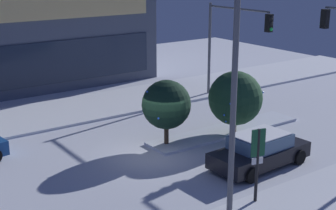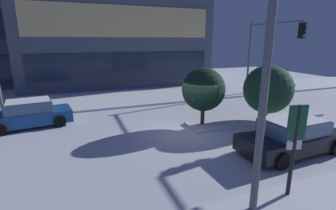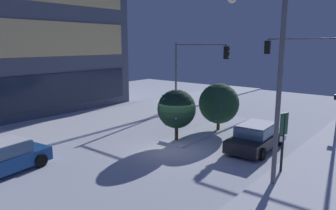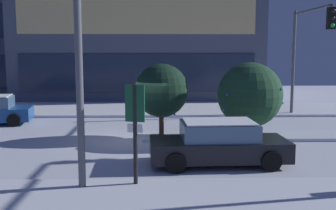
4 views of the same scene
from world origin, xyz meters
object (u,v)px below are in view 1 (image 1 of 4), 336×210
at_px(traffic_light_corner_far_right, 233,34).
at_px(decorated_tree_left_of_median, 235,98).
at_px(car_near, 260,151).
at_px(decorated_tree_median, 166,105).
at_px(street_lamp_arched, 222,64).
at_px(parking_info_sign, 258,157).

height_order(traffic_light_corner_far_right, decorated_tree_left_of_median, traffic_light_corner_far_right).
bearing_deg(decorated_tree_left_of_median, traffic_light_corner_far_right, 49.24).
xyz_separation_m(car_near, decorated_tree_left_of_median, (1.82, 3.57, 1.26)).
bearing_deg(decorated_tree_median, car_near, -66.14).
bearing_deg(traffic_light_corner_far_right, street_lamp_arched, -44.20).
height_order(parking_info_sign, decorated_tree_median, decorated_tree_median).
distance_m(car_near, decorated_tree_median, 4.93).
bearing_deg(decorated_tree_median, decorated_tree_left_of_median, -11.45).
bearing_deg(decorated_tree_left_of_median, street_lamp_arched, -136.84).
relative_size(car_near, street_lamp_arched, 0.58).
distance_m(parking_info_sign, decorated_tree_left_of_median, 7.51).
relative_size(traffic_light_corner_far_right, decorated_tree_median, 1.86).
height_order(decorated_tree_median, decorated_tree_left_of_median, decorated_tree_left_of_median).
relative_size(traffic_light_corner_far_right, decorated_tree_left_of_median, 1.82).
relative_size(street_lamp_arched, parking_info_sign, 2.84).
bearing_deg(street_lamp_arched, decorated_tree_median, -11.98).
bearing_deg(street_lamp_arched, parking_info_sign, -102.92).
height_order(street_lamp_arched, parking_info_sign, street_lamp_arched).
bearing_deg(traffic_light_corner_far_right, decorated_tree_median, -63.16).
relative_size(traffic_light_corner_far_right, parking_info_sign, 2.08).
distance_m(street_lamp_arched, parking_info_sign, 3.78).
bearing_deg(decorated_tree_left_of_median, decorated_tree_median, 168.55).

